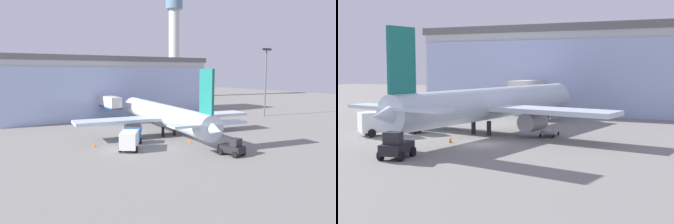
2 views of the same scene
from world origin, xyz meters
The scene contains 11 objects.
ground centered at (0.00, 0.00, 0.00)m, with size 240.00×240.00×0.00m, color gray.
terminal_building centered at (0.00, 35.64, 7.16)m, with size 52.27×14.41×14.33m.
jet_bridge centered at (-4.32, 26.74, 4.18)m, with size 3.44×11.29×5.56m.
control_tower centered at (47.35, 72.38, 23.03)m, with size 7.32×7.32×40.48m.
apron_light_mast centered at (30.30, 12.44, 9.82)m, with size 3.20×0.40×16.26m.
airplane centered at (-2.59, 7.87, 3.35)m, with size 31.14×35.62×11.24m.
catering_truck centered at (-12.46, 2.05, 1.47)m, with size 6.13×7.16×2.65m.
baggage_cart centered at (4.57, 7.69, 0.50)m, with size 1.73×2.87×1.50m.
pushback_tug centered at (-3.55, -9.11, 0.97)m, with size 2.61×3.45×2.30m.
safety_cone_nose centered at (-3.41, -0.25, 0.28)m, with size 0.36×0.36×0.55m, color orange.
safety_cone_wingtip centered at (-16.40, 5.75, 0.28)m, with size 0.36×0.36×0.55m, color orange.
Camera 1 is at (-34.63, -38.19, 11.01)m, focal length 35.00 mm.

